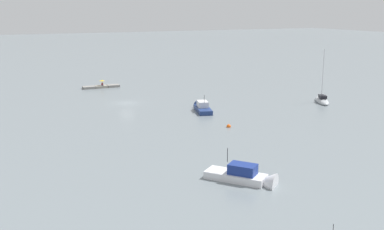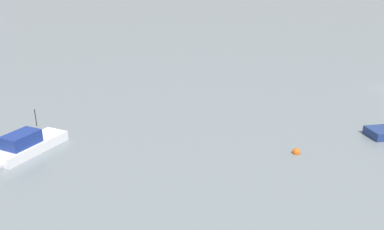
{
  "view_description": "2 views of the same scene",
  "coord_description": "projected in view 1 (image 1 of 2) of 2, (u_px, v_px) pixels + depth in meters",
  "views": [
    {
      "loc": [
        24.54,
        80.7,
        17.13
      ],
      "look_at": [
        -1.42,
        25.43,
        2.96
      ],
      "focal_mm": 43.19,
      "sensor_mm": 36.0,
      "label": 1
    },
    {
      "loc": [
        -29.55,
        43.21,
        13.3
      ],
      "look_at": [
        0.27,
        28.43,
        1.29
      ],
      "focal_mm": 35.75,
      "sensor_mm": 36.0,
      "label": 2
    }
  ],
  "objects": [
    {
      "name": "motorboat_navy_far",
      "position": [
        202.0,
        108.0,
        79.05
      ],
      "size": [
        3.97,
        7.25,
        3.89
      ],
      "rotation": [
        0.0,
        0.0,
        2.86
      ],
      "color": "navy",
      "rests_on": "ground_plane"
    },
    {
      "name": "seawall_pier",
      "position": [
        101.0,
        87.0,
        101.59
      ],
      "size": [
        8.04,
        1.91,
        0.51
      ],
      "color": "gray",
      "rests_on": "ground_plane"
    },
    {
      "name": "umbrella_open_yellow",
      "position": [
        102.0,
        80.0,
        101.4
      ],
      "size": [
        1.16,
        1.16,
        1.26
      ],
      "color": "black",
      "rests_on": "seawall_pier"
    },
    {
      "name": "ground_plane",
      "position": [
        127.0,
        103.0,
        85.19
      ],
      "size": [
        500.0,
        500.0,
        0.0
      ],
      "primitive_type": "plane",
      "color": "slate"
    },
    {
      "name": "mooring_buoy_near",
      "position": [
        229.0,
        126.0,
        68.03
      ],
      "size": [
        0.65,
        0.65,
        0.65
      ],
      "color": "#EA5914",
      "rests_on": "ground_plane"
    },
    {
      "name": "sailboat_grey_near",
      "position": [
        322.0,
        101.0,
        85.84
      ],
      "size": [
        5.07,
        7.16,
        10.22
      ],
      "rotation": [
        0.0,
        0.0,
        2.65
      ],
      "color": "#ADB2B7",
      "rests_on": "ground_plane"
    },
    {
      "name": "person_seated_maroon_left",
      "position": [
        102.0,
        84.0,
        101.41
      ],
      "size": [
        0.41,
        0.62,
        0.73
      ],
      "rotation": [
        0.0,
        0.0,
        -0.05
      ],
      "color": "#1E2333",
      "rests_on": "seawall_pier"
    },
    {
      "name": "motorboat_white_mid",
      "position": [
        247.0,
        178.0,
        46.5
      ],
      "size": [
        6.28,
        7.1,
        4.09
      ],
      "rotation": [
        0.0,
        0.0,
        0.67
      ],
      "color": "silver",
      "rests_on": "ground_plane"
    }
  ]
}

